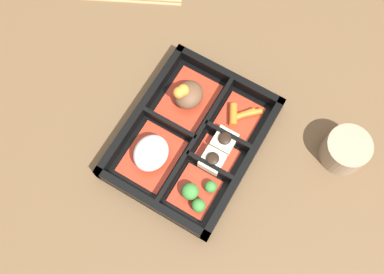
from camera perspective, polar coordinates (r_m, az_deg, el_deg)
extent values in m
plane|color=brown|center=(0.86, 0.00, -0.54)|extent=(3.00, 3.00, 0.00)
cube|color=black|center=(0.86, 0.00, -0.43)|extent=(0.30, 0.24, 0.01)
cube|color=black|center=(0.83, 6.66, -3.80)|extent=(0.30, 0.01, 0.04)
cube|color=black|center=(0.87, -6.38, 3.40)|extent=(0.30, 0.01, 0.04)
cube|color=black|center=(0.82, -5.19, -8.45)|extent=(0.01, 0.24, 0.04)
cube|color=black|center=(0.89, 4.72, 7.46)|extent=(0.01, 0.24, 0.04)
cube|color=black|center=(0.84, 0.51, -0.41)|extent=(0.27, 0.01, 0.04)
cube|color=black|center=(0.83, 2.24, -3.87)|extent=(0.01, 0.10, 0.04)
cube|color=black|center=(0.85, 4.51, -0.02)|extent=(0.01, 0.10, 0.04)
cube|color=black|center=(0.85, -2.78, 1.42)|extent=(0.01, 0.11, 0.04)
cube|color=#B22D19|center=(0.84, -5.09, -2.51)|extent=(0.12, 0.09, 0.01)
ellipsoid|color=silver|center=(0.82, -5.23, -2.03)|extent=(0.07, 0.06, 0.04)
cube|color=#B22D19|center=(0.88, -0.41, 4.80)|extent=(0.12, 0.09, 0.01)
ellipsoid|color=brown|center=(0.86, -0.42, 5.38)|extent=(0.06, 0.05, 0.04)
sphere|color=orange|center=(0.84, -1.13, 5.96)|extent=(0.02, 0.02, 0.02)
sphere|color=orange|center=(0.84, -1.67, 5.66)|extent=(0.02, 0.02, 0.02)
cube|color=#B22D19|center=(0.82, 0.38, -6.94)|extent=(0.08, 0.07, 0.01)
sphere|color=#387A33|center=(0.81, 2.38, -6.33)|extent=(0.02, 0.02, 0.02)
sphere|color=#387A33|center=(0.80, -0.27, -6.92)|extent=(0.03, 0.03, 0.03)
sphere|color=#387A33|center=(0.80, 0.84, -8.69)|extent=(0.03, 0.03, 0.03)
cube|color=#B22D19|center=(0.84, 3.30, -2.03)|extent=(0.05, 0.07, 0.01)
cube|color=beige|center=(0.82, 2.60, -3.03)|extent=(0.04, 0.04, 0.02)
ellipsoid|color=black|center=(0.81, 2.65, -2.73)|extent=(0.02, 0.02, 0.01)
cube|color=beige|center=(0.84, 4.13, -0.46)|extent=(0.04, 0.04, 0.02)
ellipsoid|color=black|center=(0.83, 4.20, -0.16)|extent=(0.03, 0.02, 0.01)
cube|color=#B22D19|center=(0.87, 6.01, 2.56)|extent=(0.08, 0.07, 0.01)
cylinder|color=#D1661E|center=(0.86, 6.55, 2.87)|extent=(0.04, 0.04, 0.01)
cylinder|color=#D1661E|center=(0.86, 5.25, 2.85)|extent=(0.04, 0.03, 0.02)
cylinder|color=#D1661E|center=(0.87, 7.56, 3.07)|extent=(0.04, 0.04, 0.01)
cylinder|color=gray|center=(0.87, 18.88, -1.58)|extent=(0.08, 0.08, 0.06)
cylinder|color=#597A38|center=(0.85, 19.42, -1.05)|extent=(0.07, 0.07, 0.01)
cylinder|color=#A87F51|center=(1.01, -7.82, 16.78)|extent=(0.10, 0.20, 0.01)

